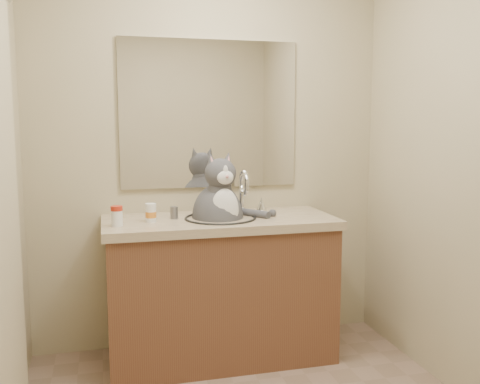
{
  "coord_description": "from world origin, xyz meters",
  "views": [
    {
      "loc": [
        -0.65,
        -2.03,
        1.42
      ],
      "look_at": [
        0.04,
        0.65,
        1.04
      ],
      "focal_mm": 40.0,
      "sensor_mm": 36.0,
      "label": 1
    }
  ],
  "objects_px": {
    "cat": "(219,212)",
    "pill_bottle_orange": "(151,213)",
    "pill_bottle_redcap": "(117,216)",
    "grey_canister": "(174,213)"
  },
  "relations": [
    {
      "from": "cat",
      "to": "pill_bottle_orange",
      "type": "xyz_separation_m",
      "value": [
        -0.4,
        -0.03,
        0.02
      ]
    },
    {
      "from": "pill_bottle_redcap",
      "to": "pill_bottle_orange",
      "type": "distance_m",
      "value": 0.2
    },
    {
      "from": "cat",
      "to": "pill_bottle_orange",
      "type": "relative_size",
      "value": 5.7
    },
    {
      "from": "pill_bottle_orange",
      "to": "cat",
      "type": "bearing_deg",
      "value": 4.91
    },
    {
      "from": "pill_bottle_redcap",
      "to": "grey_canister",
      "type": "distance_m",
      "value": 0.36
    },
    {
      "from": "cat",
      "to": "pill_bottle_orange",
      "type": "distance_m",
      "value": 0.4
    },
    {
      "from": "pill_bottle_redcap",
      "to": "pill_bottle_orange",
      "type": "bearing_deg",
      "value": 21.74
    },
    {
      "from": "pill_bottle_redcap",
      "to": "grey_canister",
      "type": "xyz_separation_m",
      "value": [
        0.33,
        0.14,
        -0.02
      ]
    },
    {
      "from": "cat",
      "to": "grey_canister",
      "type": "distance_m",
      "value": 0.26
    },
    {
      "from": "pill_bottle_orange",
      "to": "grey_canister",
      "type": "distance_m",
      "value": 0.15
    }
  ]
}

